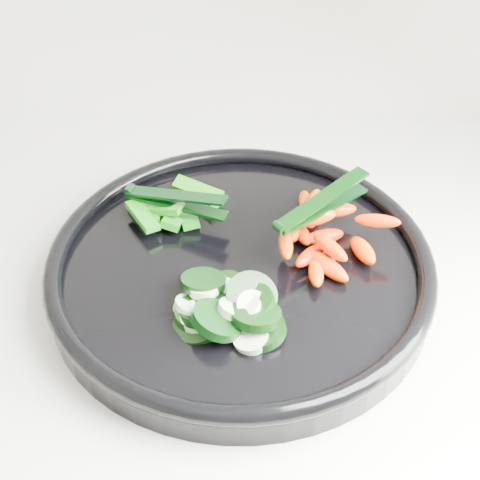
{
  "coord_description": "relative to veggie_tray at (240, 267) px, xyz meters",
  "views": [
    {
      "loc": [
        -0.27,
        1.21,
        1.4
      ],
      "look_at": [
        -0.29,
        1.68,
        0.99
      ],
      "focal_mm": 50.0,
      "sensor_mm": 36.0,
      "label": 1
    }
  ],
  "objects": [
    {
      "name": "pepper_pile",
      "position": [
        -0.08,
        0.07,
        0.01
      ],
      "size": [
        0.11,
        0.09,
        0.04
      ],
      "color": "#0B740C",
      "rests_on": "veggie_tray"
    },
    {
      "name": "veggie_tray",
      "position": [
        0.0,
        0.0,
        0.0
      ],
      "size": [
        0.48,
        0.48,
        0.04
      ],
      "color": "black",
      "rests_on": "counter"
    },
    {
      "name": "cucumber_pile",
      "position": [
        -0.01,
        -0.07,
        0.01
      ],
      "size": [
        0.12,
        0.11,
        0.04
      ],
      "color": "black",
      "rests_on": "veggie_tray"
    },
    {
      "name": "tong_carrot",
      "position": [
        0.08,
        0.03,
        0.05
      ],
      "size": [
        0.1,
        0.08,
        0.02
      ],
      "color": "black",
      "rests_on": "carrot_pile"
    },
    {
      "name": "tong_pepper",
      "position": [
        -0.07,
        0.07,
        0.03
      ],
      "size": [
        0.11,
        0.05,
        0.02
      ],
      "color": "black",
      "rests_on": "pepper_pile"
    },
    {
      "name": "carrot_pile",
      "position": [
        0.08,
        0.03,
        0.02
      ],
      "size": [
        0.12,
        0.15,
        0.06
      ],
      "color": "#EB1400",
      "rests_on": "veggie_tray"
    }
  ]
}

